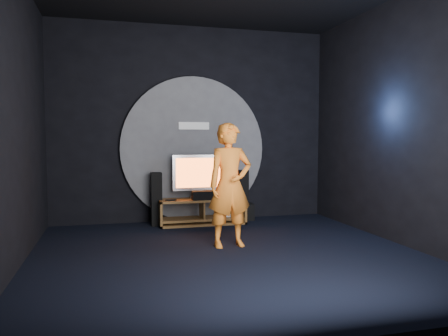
# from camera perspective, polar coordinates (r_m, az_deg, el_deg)

# --- Properties ---
(floor) EXTENTS (5.00, 5.00, 0.00)m
(floor) POSITION_cam_1_polar(r_m,az_deg,el_deg) (5.73, 0.65, -11.30)
(floor) COLOR black
(floor) RESTS_ON ground
(back_wall) EXTENTS (5.00, 0.04, 3.50)m
(back_wall) POSITION_cam_1_polar(r_m,az_deg,el_deg) (7.97, -4.10, 5.71)
(back_wall) COLOR black
(back_wall) RESTS_ON ground
(front_wall) EXTENTS (5.00, 0.04, 3.50)m
(front_wall) POSITION_cam_1_polar(r_m,az_deg,el_deg) (3.19, 12.72, 8.20)
(front_wall) COLOR black
(front_wall) RESTS_ON ground
(left_wall) EXTENTS (0.04, 5.00, 3.50)m
(left_wall) POSITION_cam_1_polar(r_m,az_deg,el_deg) (5.44, -25.83, 6.12)
(left_wall) COLOR black
(left_wall) RESTS_ON ground
(right_wall) EXTENTS (0.04, 5.00, 3.50)m
(right_wall) POSITION_cam_1_polar(r_m,az_deg,el_deg) (6.64, 22.07, 5.77)
(right_wall) COLOR black
(right_wall) RESTS_ON ground
(wall_disc_panel) EXTENTS (2.60, 0.11, 2.60)m
(wall_disc_panel) POSITION_cam_1_polar(r_m,az_deg,el_deg) (7.91, -4.01, 2.47)
(wall_disc_panel) COLOR #515156
(wall_disc_panel) RESTS_ON ground
(media_console) EXTENTS (1.50, 0.45, 0.45)m
(media_console) POSITION_cam_1_polar(r_m,az_deg,el_deg) (7.65, -2.82, -5.91)
(media_console) COLOR brown
(media_console) RESTS_ON ground
(tv) EXTENTS (1.01, 0.22, 0.76)m
(tv) POSITION_cam_1_polar(r_m,az_deg,el_deg) (7.63, -2.99, -0.85)
(tv) COLOR #AAA9B1
(tv) RESTS_ON media_console
(center_speaker) EXTENTS (0.40, 0.15, 0.15)m
(center_speaker) POSITION_cam_1_polar(r_m,az_deg,el_deg) (7.46, -2.65, -3.60)
(center_speaker) COLOR black
(center_speaker) RESTS_ON media_console
(remote) EXTENTS (0.18, 0.05, 0.02)m
(remote) POSITION_cam_1_polar(r_m,az_deg,el_deg) (7.40, -6.94, -4.19)
(remote) COLOR black
(remote) RESTS_ON media_console
(tower_speaker_left) EXTENTS (0.18, 0.20, 0.91)m
(tower_speaker_left) POSITION_cam_1_polar(r_m,az_deg,el_deg) (7.59, -8.83, -4.03)
(tower_speaker_left) COLOR black
(tower_speaker_left) RESTS_ON ground
(tower_speaker_right) EXTENTS (0.18, 0.20, 0.91)m
(tower_speaker_right) POSITION_cam_1_polar(r_m,az_deg,el_deg) (8.10, 2.44, -3.48)
(tower_speaker_right) COLOR black
(tower_speaker_right) RESTS_ON ground
(subwoofer) EXTENTS (0.27, 0.27, 0.30)m
(subwoofer) POSITION_cam_1_polar(r_m,az_deg,el_deg) (8.06, 2.79, -5.72)
(subwoofer) COLOR black
(subwoofer) RESTS_ON ground
(player) EXTENTS (0.66, 0.47, 1.71)m
(player) POSITION_cam_1_polar(r_m,az_deg,el_deg) (6.02, 0.78, -2.24)
(player) COLOR orange
(player) RESTS_ON ground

